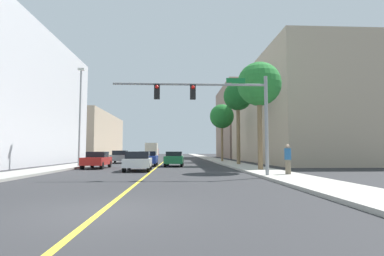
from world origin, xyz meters
name	(u,v)px	position (x,y,z in m)	size (l,w,h in m)	color
ground	(166,160)	(0.00, 42.00, 0.00)	(192.00, 192.00, 0.00)	#2D2D30
sidewalk_left	(117,160)	(-7.98, 42.00, 0.07)	(2.78, 168.00, 0.15)	#9E9B93
sidewalk_right	(214,159)	(7.98, 42.00, 0.07)	(2.78, 168.00, 0.15)	#B2ADA3
lane_marking_center	(166,160)	(0.00, 42.00, 0.00)	(0.16, 144.00, 0.01)	yellow
building_left_far	(81,136)	(-17.76, 54.66, 4.49)	(12.12, 25.66, 8.97)	tan
building_right_near	(297,114)	(18.14, 32.13, 6.44)	(12.90, 27.61, 12.89)	tan
building_right_far	(246,122)	(17.02, 58.04, 7.78)	(10.64, 20.09, 15.57)	gray
traffic_signal_mast	(219,103)	(4.23, 9.22, 4.26)	(8.84, 0.36, 5.68)	gray
street_lamp	(80,112)	(-7.09, 20.23, 5.10)	(0.56, 0.28, 9.04)	gray
palm_near	(259,85)	(8.00, 14.22, 6.43)	(3.28, 3.28, 8.00)	brown
palm_mid	(238,97)	(8.21, 23.21, 7.11)	(3.01, 3.01, 8.60)	brown
palm_far	(222,117)	(7.86, 32.20, 6.09)	(3.23, 3.23, 7.61)	brown
car_gray	(120,157)	(-5.15, 29.75, 0.79)	(2.01, 3.92, 1.54)	slate
car_green	(174,159)	(1.59, 21.83, 0.75)	(1.93, 4.44, 1.44)	#196638
car_silver	(174,156)	(1.42, 41.47, 0.70)	(1.91, 4.06, 1.35)	#BCBCC1
car_red	(97,160)	(-5.07, 18.82, 0.74)	(1.81, 4.09, 1.44)	red
car_white	(138,161)	(-1.07, 15.30, 0.76)	(2.08, 4.29, 1.46)	white
car_blue	(148,158)	(-1.05, 22.44, 0.75)	(1.90, 4.00, 1.46)	#1E389E
delivery_truck	(152,150)	(-3.55, 56.97, 1.66)	(2.54, 7.69, 3.12)	red
pedestrian	(288,159)	(8.38, 9.76, 1.02)	(0.38, 0.38, 1.74)	#726651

